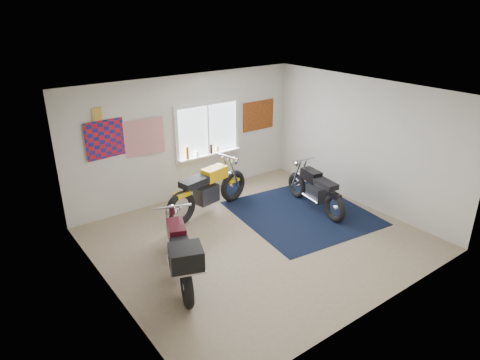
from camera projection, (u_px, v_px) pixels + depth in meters
ground at (259, 239)px, 7.94m from camera, size 5.50×5.50×0.00m
room_shell at (260, 156)px, 7.31m from camera, size 5.50×5.50×5.50m
navy_rug at (302, 213)px, 8.90m from camera, size 2.79×2.88×0.01m
window_assembly at (208, 133)px, 9.51m from camera, size 1.66×0.17×1.26m
oil_bottles at (199, 151)px, 9.45m from camera, size 0.85×0.07×0.28m
flag_display at (97, 114)px, 7.91m from camera, size 1.60×0.10×1.17m
triumph_poster at (258, 115)px, 10.25m from camera, size 0.90×0.03×0.70m
yellow_triumph at (208, 190)px, 8.78m from camera, size 2.19×0.72×1.11m
black_chrome_bike at (315, 190)px, 8.95m from camera, size 0.58×1.88×0.97m
maroon_tourer at (180, 254)px, 6.49m from camera, size 1.04×1.99×1.04m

